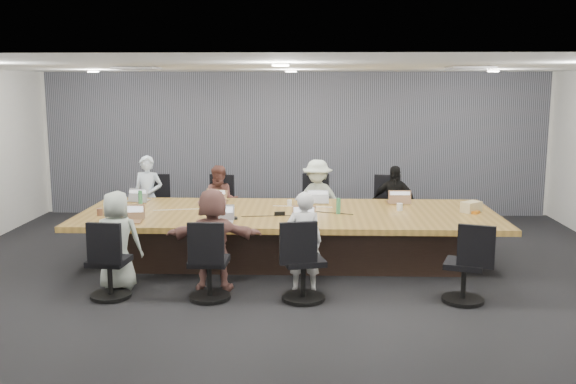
{
  "coord_description": "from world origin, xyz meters",
  "views": [
    {
      "loc": [
        0.32,
        -8.61,
        2.59
      ],
      "look_at": [
        0.0,
        0.4,
        1.05
      ],
      "focal_mm": 40.0,
      "sensor_mm": 36.0,
      "label": 1
    }
  ],
  "objects_px": {
    "person_4": "(117,240)",
    "bottle_green_left": "(140,198)",
    "laptop_2": "(318,201)",
    "person_1": "(221,202)",
    "person_3": "(394,203)",
    "bottle_green_right": "(338,206)",
    "chair_5": "(209,267)",
    "laptop_4": "(129,222)",
    "chair_2": "(317,210)",
    "stapler": "(280,213)",
    "laptop_6": "(304,223)",
    "laptop_5": "(219,223)",
    "mug_brown": "(100,212)",
    "bottle_clear": "(213,201)",
    "person_0": "(148,197)",
    "laptop_3": "(398,202)",
    "snack_packet": "(473,212)",
    "chair_0": "(154,210)",
    "laptop_0": "(139,200)",
    "person_5": "(213,239)",
    "chair_4": "(110,267)",
    "chair_7": "(464,271)",
    "conference_table": "(288,235)",
    "laptop_1": "(216,201)",
    "person_2": "(317,200)",
    "canvas_bag": "(471,207)",
    "chair_1": "(224,211)",
    "chair_3": "(391,211)",
    "person_6": "(304,242)"
  },
  "relations": [
    {
      "from": "person_4",
      "to": "bottle_green_left",
      "type": "relative_size",
      "value": 5.54
    },
    {
      "from": "bottle_green_left",
      "to": "laptop_2",
      "type": "bearing_deg",
      "value": 7.91
    },
    {
      "from": "person_1",
      "to": "person_3",
      "type": "xyz_separation_m",
      "value": [
        2.87,
        0.0,
        0.01
      ]
    },
    {
      "from": "person_1",
      "to": "bottle_green_right",
      "type": "height_order",
      "value": "person_1"
    },
    {
      "from": "chair_5",
      "to": "laptop_4",
      "type": "bearing_deg",
      "value": 144.59
    },
    {
      "from": "chair_2",
      "to": "stapler",
      "type": "relative_size",
      "value": 5.77
    },
    {
      "from": "laptop_6",
      "to": "bottle_green_right",
      "type": "relative_size",
      "value": 1.4
    },
    {
      "from": "laptop_5",
      "to": "bottle_green_right",
      "type": "xyz_separation_m",
      "value": [
        1.61,
        0.7,
        0.1
      ]
    },
    {
      "from": "laptop_4",
      "to": "laptop_6",
      "type": "xyz_separation_m",
      "value": [
        2.35,
        0.0,
        0.0
      ]
    },
    {
      "from": "person_3",
      "to": "mug_brown",
      "type": "distance_m",
      "value": 4.67
    },
    {
      "from": "bottle_clear",
      "to": "person_1",
      "type": "bearing_deg",
      "value": 91.79
    },
    {
      "from": "person_0",
      "to": "laptop_4",
      "type": "height_order",
      "value": "person_0"
    },
    {
      "from": "bottle_green_right",
      "to": "laptop_3",
      "type": "bearing_deg",
      "value": 42.74
    },
    {
      "from": "laptop_2",
      "to": "bottle_green_right",
      "type": "relative_size",
      "value": 1.52
    },
    {
      "from": "person_3",
      "to": "snack_packet",
      "type": "distance_m",
      "value": 1.66
    },
    {
      "from": "chair_0",
      "to": "laptop_2",
      "type": "height_order",
      "value": "chair_0"
    },
    {
      "from": "person_3",
      "to": "person_0",
      "type": "bearing_deg",
      "value": -167.14
    },
    {
      "from": "laptop_0",
      "to": "snack_packet",
      "type": "xyz_separation_m",
      "value": [
        5.05,
        -0.8,
        0.01
      ]
    },
    {
      "from": "person_5",
      "to": "bottle_green_right",
      "type": "height_order",
      "value": "person_5"
    },
    {
      "from": "chair_2",
      "to": "chair_4",
      "type": "xyz_separation_m",
      "value": [
        -2.54,
        -3.4,
        -0.04
      ]
    },
    {
      "from": "stapler",
      "to": "person_4",
      "type": "bearing_deg",
      "value": -166.35
    },
    {
      "from": "chair_7",
      "to": "person_1",
      "type": "relative_size",
      "value": 0.63
    },
    {
      "from": "conference_table",
      "to": "chair_4",
      "type": "xyz_separation_m",
      "value": [
        -2.11,
        -1.7,
        -0.02
      ]
    },
    {
      "from": "conference_table",
      "to": "chair_2",
      "type": "bearing_deg",
      "value": 75.64
    },
    {
      "from": "laptop_1",
      "to": "laptop_2",
      "type": "bearing_deg",
      "value": -168.63
    },
    {
      "from": "laptop_4",
      "to": "bottle_clear",
      "type": "relative_size",
      "value": 1.48
    },
    {
      "from": "person_2",
      "to": "snack_packet",
      "type": "bearing_deg",
      "value": -16.46
    },
    {
      "from": "chair_0",
      "to": "stapler",
      "type": "xyz_separation_m",
      "value": [
        2.28,
        -1.95,
        0.36
      ]
    },
    {
      "from": "chair_4",
      "to": "person_5",
      "type": "bearing_deg",
      "value": 21.96
    },
    {
      "from": "laptop_4",
      "to": "canvas_bag",
      "type": "xyz_separation_m",
      "value": [
        4.76,
        0.88,
        0.07
      ]
    },
    {
      "from": "person_4",
      "to": "mug_brown",
      "type": "distance_m",
      "value": 1.15
    },
    {
      "from": "laptop_4",
      "to": "mug_brown",
      "type": "distance_m",
      "value": 0.71
    },
    {
      "from": "person_2",
      "to": "bottle_green_right",
      "type": "height_order",
      "value": "person_2"
    },
    {
      "from": "laptop_5",
      "to": "bottle_clear",
      "type": "distance_m",
      "value": 1.06
    },
    {
      "from": "chair_1",
      "to": "chair_3",
      "type": "height_order",
      "value": "chair_3"
    },
    {
      "from": "laptop_0",
      "to": "snack_packet",
      "type": "height_order",
      "value": "snack_packet"
    },
    {
      "from": "person_0",
      "to": "laptop_0",
      "type": "xyz_separation_m",
      "value": [
        0.0,
        -0.55,
        0.05
      ]
    },
    {
      "from": "laptop_1",
      "to": "bottle_clear",
      "type": "height_order",
      "value": "bottle_clear"
    },
    {
      "from": "person_0",
      "to": "bottle_green_right",
      "type": "distance_m",
      "value": 3.44
    },
    {
      "from": "chair_0",
      "to": "chair_2",
      "type": "height_order",
      "value": "chair_2"
    },
    {
      "from": "chair_2",
      "to": "bottle_green_left",
      "type": "distance_m",
      "value": 3.03
    },
    {
      "from": "person_2",
      "to": "snack_packet",
      "type": "relative_size",
      "value": 7.48
    },
    {
      "from": "chair_1",
      "to": "person_6",
      "type": "height_order",
      "value": "person_6"
    },
    {
      "from": "chair_3",
      "to": "chair_4",
      "type": "xyz_separation_m",
      "value": [
        -3.8,
        -3.4,
        -0.03
      ]
    },
    {
      "from": "mug_brown",
      "to": "person_5",
      "type": "bearing_deg",
      "value": -29.62
    },
    {
      "from": "bottle_green_left",
      "to": "stapler",
      "type": "xyz_separation_m",
      "value": [
        2.16,
        -0.68,
        -0.09
      ]
    },
    {
      "from": "laptop_2",
      "to": "person_6",
      "type": "relative_size",
      "value": 0.27
    },
    {
      "from": "chair_7",
      "to": "person_3",
      "type": "height_order",
      "value": "person_3"
    },
    {
      "from": "laptop_3",
      "to": "laptop_6",
      "type": "height_order",
      "value": "same"
    },
    {
      "from": "canvas_bag",
      "to": "bottle_clear",
      "type": "bearing_deg",
      "value": 177.81
    }
  ]
}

